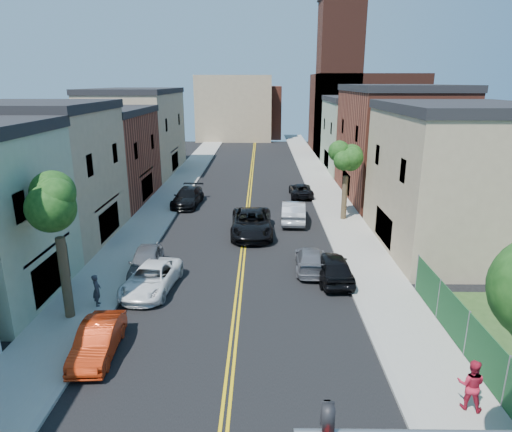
{
  "coord_description": "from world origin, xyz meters",
  "views": [
    {
      "loc": [
        1.19,
        -4.94,
        10.87
      ],
      "look_at": [
        0.84,
        24.48,
        2.0
      ],
      "focal_mm": 31.38,
      "sensor_mm": 36.0,
      "label": 1
    }
  ],
  "objects_px": {
    "white_pickup": "(151,278)",
    "grey_car_left": "(146,262)",
    "silver_car_right": "(293,211)",
    "red_sedan": "(98,340)",
    "pedestrian_left": "(97,290)",
    "black_car_right": "(333,267)",
    "pedestrian_right": "(471,385)",
    "grey_car_right": "(311,259)",
    "black_car_left": "(188,197)",
    "black_suv_lane": "(252,223)",
    "dark_car_right_far": "(301,190)"
  },
  "relations": [
    {
      "from": "white_pickup",
      "to": "grey_car_left",
      "type": "height_order",
      "value": "grey_car_left"
    },
    {
      "from": "black_suv_lane",
      "to": "pedestrian_right",
      "type": "bearing_deg",
      "value": -68.7
    },
    {
      "from": "white_pickup",
      "to": "dark_car_right_far",
      "type": "height_order",
      "value": "white_pickup"
    },
    {
      "from": "red_sedan",
      "to": "grey_car_left",
      "type": "bearing_deg",
      "value": 86.67
    },
    {
      "from": "black_car_left",
      "to": "black_suv_lane",
      "type": "height_order",
      "value": "black_suv_lane"
    },
    {
      "from": "black_car_right",
      "to": "pedestrian_right",
      "type": "distance_m",
      "value": 11.05
    },
    {
      "from": "white_pickup",
      "to": "black_car_right",
      "type": "xyz_separation_m",
      "value": [
        9.98,
        1.49,
        0.09
      ]
    },
    {
      "from": "silver_car_right",
      "to": "dark_car_right_far",
      "type": "height_order",
      "value": "silver_car_right"
    },
    {
      "from": "white_pickup",
      "to": "grey_car_right",
      "type": "distance_m",
      "value": 9.35
    },
    {
      "from": "red_sedan",
      "to": "grey_car_left",
      "type": "distance_m",
      "value": 8.07
    },
    {
      "from": "white_pickup",
      "to": "dark_car_right_far",
      "type": "relative_size",
      "value": 1.09
    },
    {
      "from": "white_pickup",
      "to": "black_car_left",
      "type": "relative_size",
      "value": 0.92
    },
    {
      "from": "black_car_right",
      "to": "pedestrian_left",
      "type": "relative_size",
      "value": 2.85
    },
    {
      "from": "grey_car_left",
      "to": "silver_car_right",
      "type": "height_order",
      "value": "silver_car_right"
    },
    {
      "from": "black_car_left",
      "to": "silver_car_right",
      "type": "height_order",
      "value": "silver_car_right"
    },
    {
      "from": "grey_car_right",
      "to": "silver_car_right",
      "type": "xyz_separation_m",
      "value": [
        -0.37,
        9.59,
        0.21
      ]
    },
    {
      "from": "black_car_left",
      "to": "red_sedan",
      "type": "bearing_deg",
      "value": -85.82
    },
    {
      "from": "grey_car_left",
      "to": "pedestrian_right",
      "type": "height_order",
      "value": "pedestrian_right"
    },
    {
      "from": "white_pickup",
      "to": "pedestrian_left",
      "type": "xyz_separation_m",
      "value": [
        -2.23,
        -1.97,
        0.26
      ]
    },
    {
      "from": "grey_car_left",
      "to": "pedestrian_right",
      "type": "distance_m",
      "value": 17.79
    },
    {
      "from": "grey_car_right",
      "to": "dark_car_right_far",
      "type": "relative_size",
      "value": 0.97
    },
    {
      "from": "white_pickup",
      "to": "black_car_right",
      "type": "relative_size",
      "value": 1.09
    },
    {
      "from": "white_pickup",
      "to": "silver_car_right",
      "type": "distance_m",
      "value": 15.13
    },
    {
      "from": "grey_car_left",
      "to": "silver_car_right",
      "type": "xyz_separation_m",
      "value": [
        9.3,
        10.41,
        0.08
      ]
    },
    {
      "from": "white_pickup",
      "to": "pedestrian_right",
      "type": "bearing_deg",
      "value": -28.94
    },
    {
      "from": "black_suv_lane",
      "to": "silver_car_right",
      "type": "bearing_deg",
      "value": 42.03
    },
    {
      "from": "grey_car_left",
      "to": "pedestrian_left",
      "type": "relative_size",
      "value": 2.8
    },
    {
      "from": "black_car_right",
      "to": "silver_car_right",
      "type": "bearing_deg",
      "value": -85.29
    },
    {
      "from": "dark_car_right_far",
      "to": "black_suv_lane",
      "type": "xyz_separation_m",
      "value": [
        -4.59,
        -11.44,
        0.25
      ]
    },
    {
      "from": "red_sedan",
      "to": "pedestrian_right",
      "type": "xyz_separation_m",
      "value": [
        13.8,
        -3.16,
        0.39
      ]
    },
    {
      "from": "grey_car_right",
      "to": "dark_car_right_far",
      "type": "bearing_deg",
      "value": -89.4
    },
    {
      "from": "pedestrian_left",
      "to": "pedestrian_right",
      "type": "xyz_separation_m",
      "value": [
        15.24,
        -7.17,
        0.11
      ]
    },
    {
      "from": "grey_car_right",
      "to": "silver_car_right",
      "type": "distance_m",
      "value": 9.6
    },
    {
      "from": "silver_car_right",
      "to": "dark_car_right_far",
      "type": "relative_size",
      "value": 1.13
    },
    {
      "from": "grey_car_left",
      "to": "pedestrian_left",
      "type": "distance_m",
      "value": 4.31
    },
    {
      "from": "red_sedan",
      "to": "black_car_left",
      "type": "distance_m",
      "value": 23.32
    },
    {
      "from": "black_car_right",
      "to": "pedestrian_right",
      "type": "bearing_deg",
      "value": 103.02
    },
    {
      "from": "red_sedan",
      "to": "pedestrian_left",
      "type": "relative_size",
      "value": 2.53
    },
    {
      "from": "white_pickup",
      "to": "grey_car_left",
      "type": "bearing_deg",
      "value": 116.71
    },
    {
      "from": "red_sedan",
      "to": "black_car_right",
      "type": "height_order",
      "value": "black_car_right"
    },
    {
      "from": "pedestrian_left",
      "to": "red_sedan",
      "type": "bearing_deg",
      "value": -174.05
    },
    {
      "from": "grey_car_right",
      "to": "silver_car_right",
      "type": "bearing_deg",
      "value": -84.23
    },
    {
      "from": "grey_car_left",
      "to": "black_car_right",
      "type": "xyz_separation_m",
      "value": [
        10.77,
        -0.61,
        0.01
      ]
    },
    {
      "from": "silver_car_right",
      "to": "pedestrian_left",
      "type": "xyz_separation_m",
      "value": [
        -10.75,
        -14.47,
        0.1
      ]
    },
    {
      "from": "red_sedan",
      "to": "dark_car_right_far",
      "type": "bearing_deg",
      "value": 65.09
    },
    {
      "from": "white_pickup",
      "to": "black_car_left",
      "type": "distance_m",
      "value": 17.36
    },
    {
      "from": "white_pickup",
      "to": "grey_car_right",
      "type": "bearing_deg",
      "value": 24.29
    },
    {
      "from": "white_pickup",
      "to": "black_car_left",
      "type": "height_order",
      "value": "black_car_left"
    },
    {
      "from": "dark_car_right_far",
      "to": "silver_car_right",
      "type": "bearing_deg",
      "value": 80.48
    },
    {
      "from": "grey_car_left",
      "to": "black_suv_lane",
      "type": "height_order",
      "value": "black_suv_lane"
    }
  ]
}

